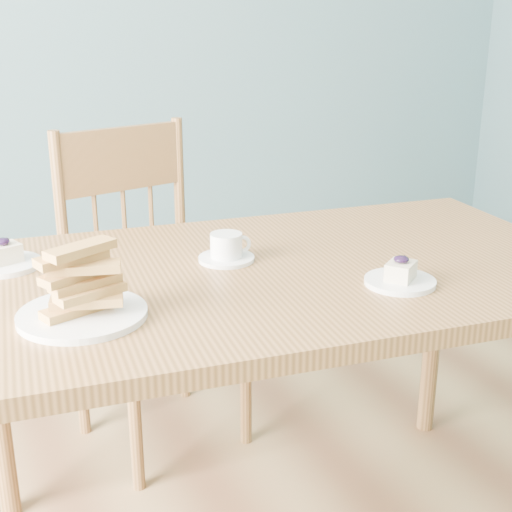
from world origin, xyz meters
The scene contains 6 objects.
dining_table centered at (-0.13, 0.24, 0.69)m, with size 1.50×0.96×0.76m.
dining_chair centered at (-0.25, 0.87, 0.50)m, with size 0.53×0.51×0.98m.
cheesecake_plate_near centered at (0.05, 0.03, 0.78)m, with size 0.15×0.15×0.06m.
cheesecake_plate_far centered at (-0.69, 0.50, 0.78)m, with size 0.16×0.16×0.07m.
coffee_cup centered at (-0.22, 0.33, 0.79)m, with size 0.13×0.13×0.06m.
biscotti_plate centered at (-0.59, 0.14, 0.81)m, with size 0.24×0.24×0.15m.
Camera 1 is at (-0.82, -1.10, 1.31)m, focal length 50.00 mm.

